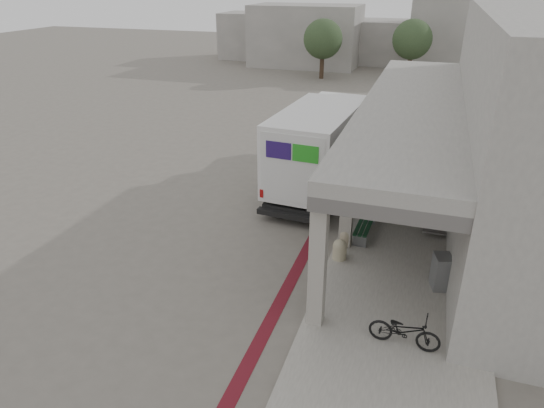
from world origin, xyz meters
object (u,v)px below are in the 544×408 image
(fedex_truck, at_px, (324,144))
(bicycle_black, at_px, (405,330))
(utility_cabinet, at_px, (441,272))
(bench, at_px, (365,225))

(fedex_truck, distance_m, bicycle_black, 9.86)
(utility_cabinet, distance_m, bicycle_black, 2.82)
(bicycle_black, bearing_deg, bench, 21.46)
(bench, bearing_deg, fedex_truck, 123.44)
(fedex_truck, height_order, bicycle_black, fedex_truck)
(bench, distance_m, utility_cabinet, 3.37)
(fedex_truck, distance_m, bench, 4.70)
(fedex_truck, distance_m, utility_cabinet, 7.91)
(bench, bearing_deg, utility_cabinet, -42.27)
(utility_cabinet, relative_size, bicycle_black, 0.60)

